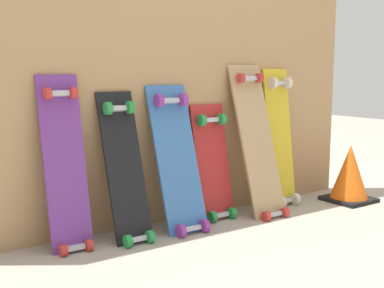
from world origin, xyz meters
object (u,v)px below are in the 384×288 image
(skateboard_red, at_px, (213,167))
(traffic_cone, at_px, (350,174))
(skateboard_black, at_px, (126,173))
(skateboard_blue, at_px, (178,164))
(skateboard_yellow, at_px, (280,142))
(skateboard_natural, at_px, (258,146))
(skateboard_purple, at_px, (66,170))

(skateboard_red, distance_m, traffic_cone, 0.95)
(skateboard_black, height_order, skateboard_blue, skateboard_blue)
(skateboard_red, relative_size, skateboard_yellow, 0.78)
(skateboard_blue, distance_m, skateboard_natural, 0.54)
(skateboard_purple, xyz_separation_m, traffic_cone, (1.77, -0.19, -0.19))
(skateboard_yellow, distance_m, traffic_cone, 0.50)
(skateboard_black, height_order, skateboard_yellow, skateboard_yellow)
(skateboard_purple, distance_m, skateboard_natural, 1.12)
(skateboard_purple, bearing_deg, traffic_cone, -6.15)
(skateboard_natural, height_order, skateboard_yellow, skateboard_natural)
(skateboard_red, bearing_deg, skateboard_black, -175.00)
(skateboard_purple, xyz_separation_m, skateboard_blue, (0.58, -0.05, -0.03))
(skateboard_black, distance_m, skateboard_red, 0.57)
(skateboard_black, height_order, traffic_cone, skateboard_black)
(traffic_cone, bearing_deg, skateboard_blue, 173.10)
(skateboard_yellow, bearing_deg, skateboard_red, -179.24)
(skateboard_yellow, height_order, traffic_cone, skateboard_yellow)
(skateboard_blue, height_order, skateboard_yellow, skateboard_yellow)
(skateboard_red, height_order, traffic_cone, skateboard_red)
(traffic_cone, bearing_deg, skateboard_purple, 173.85)
(skateboard_purple, relative_size, traffic_cone, 2.43)
(skateboard_blue, height_order, traffic_cone, skateboard_blue)
(skateboard_purple, height_order, skateboard_blue, skateboard_purple)
(skateboard_black, distance_m, traffic_cone, 1.50)
(skateboard_blue, relative_size, traffic_cone, 2.26)
(skateboard_blue, height_order, skateboard_natural, skateboard_natural)
(skateboard_purple, bearing_deg, skateboard_natural, -3.15)
(skateboard_purple, relative_size, skateboard_red, 1.25)
(skateboard_red, bearing_deg, skateboard_natural, -15.37)
(skateboard_black, relative_size, traffic_cone, 2.20)
(skateboard_purple, xyz_separation_m, skateboard_black, (0.28, -0.04, -0.04))
(skateboard_natural, relative_size, skateboard_yellow, 1.04)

